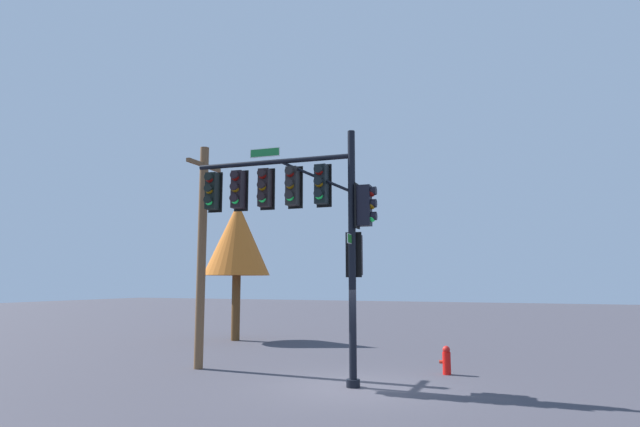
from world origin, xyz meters
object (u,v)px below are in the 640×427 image
Objects in this scene: utility_pole at (202,251)px; tree_near at (237,239)px; signal_pole_assembly at (300,207)px; fire_hydrant at (446,360)px.

utility_pole is 1.09× the size of tree_near.
tree_near is (7.12, -8.30, -0.05)m from signal_pole_assembly.
signal_pole_assembly is 1.05× the size of tree_near.
signal_pole_assembly is 0.96× the size of utility_pole.
utility_pole reaches higher than signal_pole_assembly.
signal_pole_assembly is 6.28m from fire_hydrant.
utility_pole is (3.93, -0.96, -1.09)m from signal_pole_assembly.
tree_near is (3.19, -7.34, 1.03)m from utility_pole.
fire_hydrant is at bearing -165.29° from utility_pole.
signal_pole_assembly is 8.24× the size of fire_hydrant.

